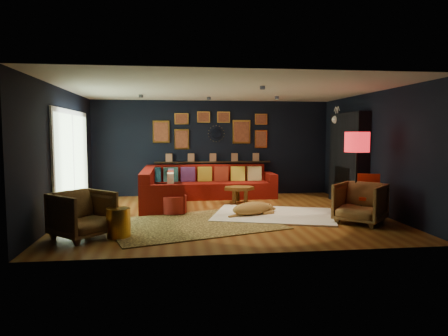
{
  "coord_description": "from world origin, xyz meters",
  "views": [
    {
      "loc": [
        -1.05,
        -8.22,
        1.71
      ],
      "look_at": [
        0.01,
        0.3,
        0.96
      ],
      "focal_mm": 32.0,
      "sensor_mm": 36.0,
      "label": 1
    }
  ],
  "objects": [
    {
      "name": "pouf",
      "position": [
        -1.08,
        0.22,
        0.21
      ],
      "size": [
        0.55,
        0.55,
        0.36
      ],
      "primitive_type": "cylinder",
      "color": "maroon",
      "rests_on": "shag_rug"
    },
    {
      "name": "shag_rug",
      "position": [
        1.0,
        -0.2,
        0.02
      ],
      "size": [
        2.84,
        2.41,
        0.03
      ],
      "primitive_type": "cube",
      "rotation": [
        0.0,
        0.0,
        -0.31
      ],
      "color": "silver",
      "rests_on": "ground"
    },
    {
      "name": "sunburst_mirror",
      "position": [
        0.1,
        2.72,
        1.7
      ],
      "size": [
        0.47,
        0.16,
        0.47
      ],
      "color": "silver",
      "rests_on": "room_walls"
    },
    {
      "name": "armchair_right",
      "position": [
        2.45,
        -1.1,
        0.43
      ],
      "size": [
        1.13,
        1.13,
        0.85
      ],
      "primitive_type": "imported",
      "rotation": [
        0.0,
        0.0,
        -0.78
      ],
      "color": "#BB8242",
      "rests_on": "ground"
    },
    {
      "name": "gold_stool",
      "position": [
        -1.98,
        -1.6,
        0.24
      ],
      "size": [
        0.39,
        0.39,
        0.49
      ],
      "primitive_type": "cylinder",
      "color": "gold",
      "rests_on": "ground"
    },
    {
      "name": "leopard_rug",
      "position": [
        -0.71,
        -0.83,
        0.01
      ],
      "size": [
        3.55,
        2.99,
        0.02
      ],
      "primitive_type": "cube",
      "rotation": [
        0.0,
        0.0,
        0.31
      ],
      "color": "tan",
      "rests_on": "ground"
    },
    {
      "name": "coffee_table",
      "position": [
        0.5,
        1.28,
        0.34
      ],
      "size": [
        0.79,
        0.61,
        0.38
      ],
      "rotation": [
        0.0,
        0.0,
        0.05
      ],
      "color": "#5A3412",
      "rests_on": "shag_rug"
    },
    {
      "name": "gallery_wall",
      "position": [
        -0.01,
        2.72,
        1.81
      ],
      "size": [
        3.15,
        0.04,
        1.02
      ],
      "color": "gold",
      "rests_on": "room_walls"
    },
    {
      "name": "sliding_door",
      "position": [
        -3.22,
        0.6,
        1.1
      ],
      "size": [
        0.06,
        2.8,
        2.2
      ],
      "color": "white",
      "rests_on": "ground"
    },
    {
      "name": "armchair_left",
      "position": [
        -2.55,
        -1.57,
        0.43
      ],
      "size": [
        1.13,
        1.13,
        0.85
      ],
      "primitive_type": "imported",
      "rotation": [
        0.0,
        0.0,
        0.82
      ],
      "color": "#BB8242",
      "rests_on": "ground"
    },
    {
      "name": "deer_head",
      "position": [
        3.14,
        1.4,
        2.05
      ],
      "size": [
        0.5,
        0.28,
        0.45
      ],
      "color": "white",
      "rests_on": "fireplace"
    },
    {
      "name": "sectional",
      "position": [
        -0.61,
        1.81,
        0.32
      ],
      "size": [
        3.41,
        2.69,
        0.86
      ],
      "color": "maroon",
      "rests_on": "ground"
    },
    {
      "name": "room_walls",
      "position": [
        0.0,
        0.0,
        1.59
      ],
      "size": [
        6.5,
        6.5,
        6.5
      ],
      "color": "black",
      "rests_on": "ground"
    },
    {
      "name": "orange_chair",
      "position": [
        2.78,
        -0.8,
        0.53
      ],
      "size": [
        0.55,
        0.55,
        0.9
      ],
      "rotation": [
        0.0,
        0.0,
        -0.35
      ],
      "color": "black",
      "rests_on": "ground"
    },
    {
      "name": "floor_lamp",
      "position": [
        2.5,
        -0.79,
        1.47
      ],
      "size": [
        0.48,
        0.48,
        1.74
      ],
      "color": "black",
      "rests_on": "ground"
    },
    {
      "name": "fireplace",
      "position": [
        3.09,
        0.9,
        1.02
      ],
      "size": [
        0.31,
        1.6,
        2.2
      ],
      "color": "black",
      "rests_on": "ground"
    },
    {
      "name": "ledge",
      "position": [
        0.0,
        2.68,
        0.92
      ],
      "size": [
        3.2,
        0.12,
        0.04
      ],
      "primitive_type": "cube",
      "color": "black",
      "rests_on": "room_walls"
    },
    {
      "name": "ceiling_spots",
      "position": [
        -0.0,
        0.8,
        2.56
      ],
      "size": [
        3.3,
        2.5,
        0.06
      ],
      "color": "black",
      "rests_on": "room_walls"
    },
    {
      "name": "floor",
      "position": [
        0.0,
        0.0,
        0.0
      ],
      "size": [
        6.5,
        6.5,
        0.0
      ],
      "primitive_type": "plane",
      "color": "brown",
      "rests_on": "ground"
    },
    {
      "name": "dog",
      "position": [
        0.53,
        -0.2,
        0.21
      ],
      "size": [
        1.35,
        1.01,
        0.38
      ],
      "primitive_type": null,
      "rotation": [
        0.0,
        0.0,
        0.38
      ],
      "color": "olive",
      "rests_on": "leopard_rug"
    }
  ]
}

